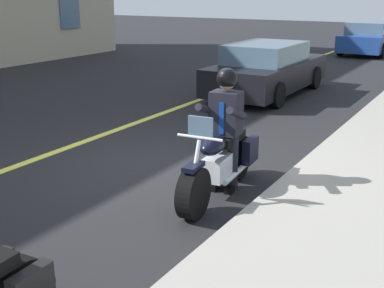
% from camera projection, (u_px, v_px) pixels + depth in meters
% --- Properties ---
extents(ground_plane, '(80.00, 80.00, 0.00)m').
position_uv_depth(ground_plane, '(160.00, 166.00, 8.10)').
color(ground_plane, black).
extents(lane_center_stripe, '(60.00, 0.16, 0.01)m').
position_uv_depth(lane_center_stripe, '(69.00, 147.00, 9.08)').
color(lane_center_stripe, '#E5DB4C').
rests_on(lane_center_stripe, ground_plane).
extents(motorcycle_main, '(2.22, 0.72, 1.26)m').
position_uv_depth(motorcycle_main, '(220.00, 163.00, 6.87)').
color(motorcycle_main, black).
rests_on(motorcycle_main, ground_plane).
extents(rider_main, '(0.66, 0.59, 1.74)m').
position_uv_depth(rider_main, '(226.00, 119.00, 6.86)').
color(rider_main, black).
rests_on(rider_main, ground_plane).
extents(car_silver, '(4.60, 1.92, 1.40)m').
position_uv_depth(car_silver, '(267.00, 69.00, 13.46)').
color(car_silver, black).
rests_on(car_silver, ground_plane).
extents(car_dark, '(4.60, 1.92, 1.40)m').
position_uv_depth(car_dark, '(369.00, 38.00, 22.30)').
color(car_dark, navy).
rests_on(car_dark, ground_plane).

